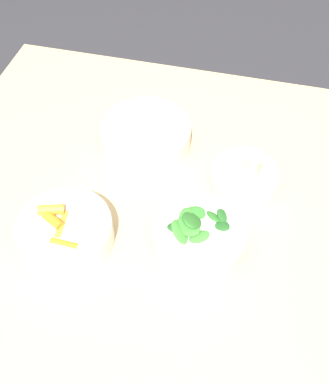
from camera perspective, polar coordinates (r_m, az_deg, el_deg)
ground_plane at (r=1.52m, az=0.50°, el=-20.41°), size 10.00×10.00×0.00m
dining_table at (r=0.92m, az=0.78°, el=-8.69°), size 0.99×1.07×0.76m
bowl_carrots at (r=0.81m, az=-13.12°, el=-5.13°), size 0.18×0.18×0.07m
bowl_greens at (r=0.78m, az=4.55°, el=-5.82°), size 0.17×0.17×0.09m
bowl_beans_hotdog at (r=0.94m, az=-2.45°, el=7.46°), size 0.19×0.19×0.06m
bowl_cookies at (r=0.88m, az=10.51°, el=1.91°), size 0.14×0.14×0.05m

